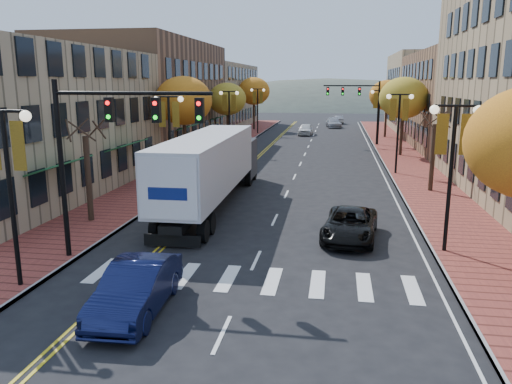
% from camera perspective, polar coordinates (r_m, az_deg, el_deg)
% --- Properties ---
extents(ground, '(200.00, 200.00, 0.00)m').
position_cam_1_polar(ground, '(16.27, -2.28, -12.63)').
color(ground, black).
rests_on(ground, ground).
extents(sidewalk_left, '(4.00, 85.00, 0.15)m').
position_cam_1_polar(sidewalk_left, '(48.91, -5.12, 4.40)').
color(sidewalk_left, brown).
rests_on(sidewalk_left, ground).
extents(sidewalk_right, '(4.00, 85.00, 0.15)m').
position_cam_1_polar(sidewalk_right, '(47.81, 16.34, 3.76)').
color(sidewalk_right, brown).
rests_on(sidewalk_right, ground).
extents(building_left_near, '(12.00, 22.00, 9.00)m').
position_cam_1_polar(building_left_near, '(34.01, -27.05, 7.08)').
color(building_left_near, '#9E8966').
rests_on(building_left_near, ground).
extents(building_left_mid, '(12.00, 24.00, 11.00)m').
position_cam_1_polar(building_left_mid, '(54.26, -12.67, 10.69)').
color(building_left_mid, brown).
rests_on(building_left_mid, ground).
extents(building_left_far, '(12.00, 26.00, 9.50)m').
position_cam_1_polar(building_left_far, '(78.06, -5.78, 10.83)').
color(building_left_far, '#9E8966').
rests_on(building_left_far, ground).
extents(building_right_mid, '(15.00, 24.00, 10.00)m').
position_cam_1_polar(building_right_mid, '(58.57, 24.89, 9.48)').
color(building_right_mid, brown).
rests_on(building_right_mid, ground).
extents(building_right_far, '(15.00, 20.00, 11.00)m').
position_cam_1_polar(building_right_far, '(79.97, 20.72, 10.68)').
color(building_right_far, '#9E8966').
rests_on(building_right_far, ground).
extents(tree_left_a, '(0.28, 0.28, 4.20)m').
position_cam_1_polar(tree_left_a, '(25.85, -18.61, 1.45)').
color(tree_left_a, '#382619').
rests_on(tree_left_a, sidewalk_left).
extents(tree_left_b, '(4.48, 4.48, 7.21)m').
position_cam_1_polar(tree_left_b, '(40.28, -8.27, 10.27)').
color(tree_left_b, '#382619').
rests_on(tree_left_b, sidewalk_left).
extents(tree_left_c, '(4.16, 4.16, 6.69)m').
position_cam_1_polar(tree_left_c, '(55.76, -3.30, 10.55)').
color(tree_left_c, '#382619').
rests_on(tree_left_c, sidewalk_left).
extents(tree_left_d, '(4.61, 4.61, 7.42)m').
position_cam_1_polar(tree_left_d, '(73.43, -0.24, 11.45)').
color(tree_left_d, '#382619').
rests_on(tree_left_d, sidewalk_left).
extents(tree_right_b, '(0.28, 0.28, 4.20)m').
position_cam_1_polar(tree_right_b, '(33.32, 19.53, 3.73)').
color(tree_right_b, '#382619').
rests_on(tree_right_b, sidewalk_right).
extents(tree_right_c, '(4.48, 4.48, 7.21)m').
position_cam_1_polar(tree_right_c, '(48.83, 16.51, 10.26)').
color(tree_right_c, '#382619').
rests_on(tree_right_c, sidewalk_right).
extents(tree_right_d, '(4.35, 4.35, 7.00)m').
position_cam_1_polar(tree_right_d, '(64.74, 14.75, 10.64)').
color(tree_right_d, '#382619').
rests_on(tree_right_d, sidewalk_right).
extents(lamp_left_a, '(1.96, 0.36, 6.05)m').
position_cam_1_polar(lamp_left_a, '(18.02, -26.53, 2.84)').
color(lamp_left_a, black).
rests_on(lamp_left_a, ground).
extents(lamp_left_b, '(1.96, 0.36, 6.05)m').
position_cam_1_polar(lamp_left_b, '(32.29, -9.89, 7.66)').
color(lamp_left_b, black).
rests_on(lamp_left_b, ground).
extents(lamp_left_c, '(1.96, 0.36, 6.05)m').
position_cam_1_polar(lamp_left_c, '(49.62, -3.08, 9.44)').
color(lamp_left_c, black).
rests_on(lamp_left_c, ground).
extents(lamp_left_d, '(1.96, 0.36, 6.05)m').
position_cam_1_polar(lamp_left_d, '(67.30, 0.20, 10.25)').
color(lamp_left_d, black).
rests_on(lamp_left_d, ground).
extents(lamp_right_a, '(1.96, 0.36, 6.05)m').
position_cam_1_polar(lamp_right_a, '(21.09, 21.56, 4.51)').
color(lamp_right_a, black).
rests_on(lamp_right_a, ground).
extents(lamp_right_b, '(1.96, 0.36, 6.05)m').
position_cam_1_polar(lamp_right_b, '(38.79, 16.00, 8.14)').
color(lamp_right_b, black).
rests_on(lamp_right_b, ground).
extents(lamp_right_c, '(1.96, 0.36, 6.05)m').
position_cam_1_polar(lamp_right_c, '(56.68, 13.92, 9.47)').
color(lamp_right_c, black).
rests_on(lamp_right_c, ground).
extents(traffic_mast_near, '(6.10, 0.35, 7.00)m').
position_cam_1_polar(traffic_mast_near, '(19.47, -16.70, 6.12)').
color(traffic_mast_near, black).
rests_on(traffic_mast_near, ground).
extents(traffic_mast_far, '(6.10, 0.34, 7.00)m').
position_cam_1_polar(traffic_mast_far, '(56.52, 11.88, 10.20)').
color(traffic_mast_far, black).
rests_on(traffic_mast_far, ground).
extents(semi_truck, '(2.86, 16.50, 4.12)m').
position_cam_1_polar(semi_truck, '(28.14, -4.92, 3.23)').
color(semi_truck, black).
rests_on(semi_truck, ground).
extents(navy_sedan, '(1.82, 4.77, 1.55)m').
position_cam_1_polar(navy_sedan, '(15.84, -13.53, -10.63)').
color(navy_sedan, '#0E1338').
rests_on(navy_sedan, ground).
extents(black_suv, '(2.77, 5.08, 1.35)m').
position_cam_1_polar(black_suv, '(22.68, 10.69, -3.68)').
color(black_suv, black).
rests_on(black_suv, ground).
extents(car_far_white, '(1.92, 4.50, 1.52)m').
position_cam_1_polar(car_far_white, '(66.96, 5.69, 7.14)').
color(car_far_white, silver).
rests_on(car_far_white, ground).
extents(car_far_silver, '(2.67, 5.31, 1.48)m').
position_cam_1_polar(car_far_silver, '(78.84, 8.85, 7.84)').
color(car_far_silver, '#9D9DA4').
rests_on(car_far_silver, ground).
extents(car_far_oncoming, '(1.93, 4.17, 1.32)m').
position_cam_1_polar(car_far_oncoming, '(86.25, 9.37, 8.16)').
color(car_far_oncoming, '#B1B3BA').
rests_on(car_far_oncoming, ground).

